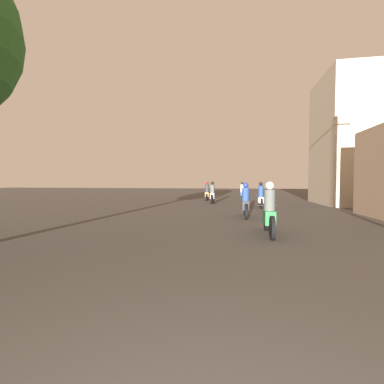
{
  "coord_description": "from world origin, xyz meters",
  "views": [
    {
      "loc": [
        0.05,
        -0.57,
        1.6
      ],
      "look_at": [
        -2.95,
        17.17,
        0.87
      ],
      "focal_mm": 24.0,
      "sensor_mm": 36.0,
      "label": 1
    }
  ],
  "objects": [
    {
      "name": "motorcycle_black",
      "position": [
        0.51,
        11.16,
        0.63
      ],
      "size": [
        0.6,
        2.13,
        1.56
      ],
      "rotation": [
        0.0,
        0.0,
        0.15
      ],
      "color": "black",
      "rests_on": "ground_plane"
    },
    {
      "name": "motorcycle_blue",
      "position": [
        0.7,
        24.52,
        0.62
      ],
      "size": [
        0.6,
        1.99,
        1.55
      ],
      "rotation": [
        0.0,
        0.0,
        0.09
      ],
      "color": "black",
      "rests_on": "ground_plane"
    },
    {
      "name": "motorcycle_orange",
      "position": [
        -2.32,
        21.28,
        0.65
      ],
      "size": [
        0.6,
        1.86,
        1.61
      ],
      "rotation": [
        0.0,
        0.0,
        -0.06
      ],
      "color": "black",
      "rests_on": "ground_plane"
    },
    {
      "name": "building_right_far",
      "position": [
        8.9,
        18.96,
        4.44
      ],
      "size": [
        5.93,
        5.49,
        8.88
      ],
      "color": "beige",
      "rests_on": "ground_plane"
    },
    {
      "name": "motorcycle_green",
      "position": [
        1.06,
        7.35,
        0.64
      ],
      "size": [
        0.6,
        2.1,
        1.6
      ],
      "rotation": [
        0.0,
        0.0,
        -0.16
      ],
      "color": "black",
      "rests_on": "ground_plane"
    },
    {
      "name": "motorcycle_silver",
      "position": [
        -1.61,
        18.27,
        0.65
      ],
      "size": [
        0.6,
        2.06,
        1.61
      ],
      "rotation": [
        0.0,
        0.0,
        0.07
      ],
      "color": "black",
      "rests_on": "ground_plane"
    },
    {
      "name": "motorcycle_white",
      "position": [
        1.59,
        15.56,
        0.63
      ],
      "size": [
        0.6,
        1.97,
        1.58
      ],
      "rotation": [
        0.0,
        0.0,
        0.12
      ],
      "color": "black",
      "rests_on": "ground_plane"
    }
  ]
}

